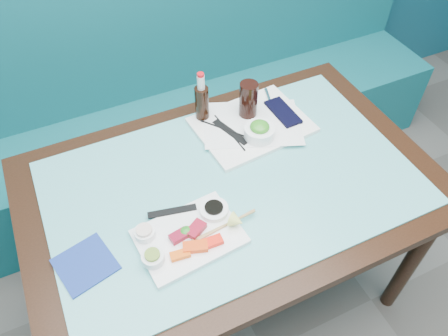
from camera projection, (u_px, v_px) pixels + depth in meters
name	position (u px, v px, depth m)	size (l,w,h in m)	color
booth_bench	(161.00, 117.00, 2.27)	(3.00, 0.56, 1.17)	#0E565D
dining_table	(232.00, 198.00, 1.55)	(1.40, 0.90, 0.75)	black
glass_top	(232.00, 183.00, 1.48)	(1.22, 0.76, 0.01)	#57AFAF
sashimi_plate	(189.00, 237.00, 1.32)	(0.31, 0.22, 0.02)	white
salmon_left	(180.00, 255.00, 1.26)	(0.06, 0.03, 0.01)	#F55609
salmon_mid	(195.00, 247.00, 1.28)	(0.07, 0.04, 0.02)	#EE3D09
salmon_right	(212.00, 242.00, 1.29)	(0.07, 0.03, 0.02)	#FF1B0A
tuna_left	(179.00, 236.00, 1.30)	(0.06, 0.03, 0.02)	maroon
tuna_right	(196.00, 229.00, 1.32)	(0.06, 0.04, 0.02)	maroon
seaweed_garnish	(186.00, 231.00, 1.31)	(0.04, 0.04, 0.02)	#217B1C
ramekin_wasabi	(153.00, 258.00, 1.25)	(0.07, 0.07, 0.03)	white
wasabi_fill	(152.00, 254.00, 1.24)	(0.04, 0.04, 0.01)	olive
ramekin_ginger	(145.00, 233.00, 1.31)	(0.06, 0.06, 0.03)	white
ginger_fill	(144.00, 230.00, 1.29)	(0.05, 0.05, 0.01)	beige
soy_dish	(214.00, 210.00, 1.37)	(0.09, 0.09, 0.02)	white
soy_fill	(214.00, 207.00, 1.36)	(0.06, 0.06, 0.01)	black
lemon_wedge	(237.00, 221.00, 1.32)	(0.05, 0.05, 0.04)	#F2FD78
chopstick_sleeve	(172.00, 211.00, 1.37)	(0.15, 0.02, 0.00)	black
wooden_chopstick_a	(224.00, 226.00, 1.34)	(0.01, 0.01, 0.22)	#997D48
wooden_chopstick_b	(227.00, 224.00, 1.34)	(0.01, 0.01, 0.21)	#AC8151
serving_tray	(252.00, 125.00, 1.65)	(0.41, 0.31, 0.02)	white
paper_placemat	(252.00, 123.00, 1.65)	(0.36, 0.26, 0.00)	white
seaweed_bowl	(259.00, 132.00, 1.58)	(0.11, 0.11, 0.04)	white
seaweed_salad	(260.00, 127.00, 1.56)	(0.07, 0.07, 0.04)	#31891F
cola_glass	(248.00, 100.00, 1.63)	(0.07, 0.07, 0.14)	black
navy_pouch	(283.00, 112.00, 1.68)	(0.07, 0.17, 0.01)	black
fork	(268.00, 97.00, 1.74)	(0.01, 0.01, 0.10)	white
black_chopstick_a	(229.00, 132.00, 1.61)	(0.01, 0.01, 0.22)	black
black_chopstick_b	(231.00, 132.00, 1.61)	(0.01, 0.01, 0.26)	black
tray_sleeve	(230.00, 132.00, 1.61)	(0.03, 0.17, 0.00)	black
cola_bottle_body	(202.00, 105.00, 1.63)	(0.05, 0.05, 0.15)	black
cola_bottle_neck	(201.00, 82.00, 1.55)	(0.03, 0.03, 0.05)	silver
cola_bottle_cap	(201.00, 75.00, 1.53)	(0.03, 0.03, 0.01)	red
blue_napkin	(85.00, 264.00, 1.27)	(0.15, 0.15, 0.01)	navy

